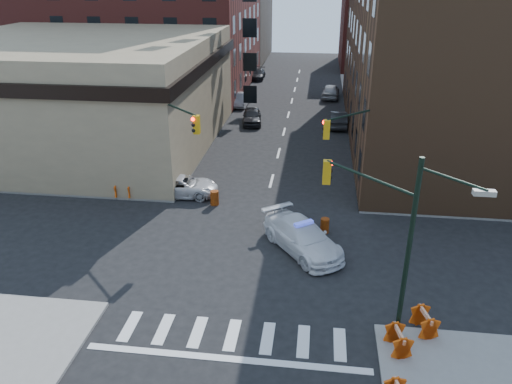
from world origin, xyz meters
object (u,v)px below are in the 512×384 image
(parked_car_enear, at_px, (338,119))
(barricade_nw_a, at_px, (124,191))
(pedestrian_a, at_px, (108,183))
(parked_car_wnear, at_px, (252,116))
(barrel_road, at_px, (325,226))
(barricade_se_a, at_px, (424,322))
(police_car, at_px, (303,237))
(pickup, at_px, (182,186))
(pedestrian_b, at_px, (129,175))
(barrel_bank, at_px, (215,198))
(parked_car_wfar, at_px, (241,100))

(parked_car_enear, bearing_deg, barricade_nw_a, 52.22)
(pedestrian_a, bearing_deg, parked_car_wnear, 104.04)
(barrel_road, relative_size, barricade_se_a, 0.70)
(police_car, xyz_separation_m, barricade_nw_a, (-12.12, 5.14, -0.21))
(pickup, xyz_separation_m, pedestrian_b, (-3.99, 0.81, 0.28))
(pedestrian_a, bearing_deg, police_car, 13.47)
(parked_car_enear, relative_size, barrel_bank, 4.72)
(police_car, relative_size, barrel_bank, 5.84)
(pedestrian_b, height_order, barrel_road, pedestrian_b)
(parked_car_enear, relative_size, barricade_nw_a, 3.73)
(parked_car_wfar, distance_m, barricade_se_a, 39.19)
(parked_car_wnear, xyz_separation_m, barrel_bank, (0.07, -18.73, -0.27))
(parked_car_enear, distance_m, barricade_se_a, 30.19)
(police_car, relative_size, barricade_se_a, 4.39)
(barrel_road, relative_size, barricade_nw_a, 0.73)
(pickup, bearing_deg, pedestrian_b, 75.12)
(parked_car_enear, relative_size, barricade_se_a, 3.55)
(parked_car_wnear, bearing_deg, barrel_road, -78.75)
(pickup, height_order, barricade_nw_a, pickup)
(barricade_nw_a, bearing_deg, barricade_se_a, -35.62)
(police_car, xyz_separation_m, parked_car_enear, (2.48, 23.79, -0.07))
(police_car, bearing_deg, barricade_se_a, -85.95)
(police_car, distance_m, pedestrian_a, 14.36)
(parked_car_wnear, bearing_deg, pedestrian_a, -118.89)
(police_car, bearing_deg, barrel_bank, 103.01)
(police_car, height_order, parked_car_enear, police_car)
(pickup, height_order, barrel_road, pickup)
(pickup, height_order, pedestrian_b, pedestrian_b)
(parked_car_wfar, height_order, barrel_road, parked_car_wfar)
(parked_car_wnear, relative_size, parked_car_wfar, 1.05)
(pedestrian_a, bearing_deg, barrel_road, 23.00)
(barrel_bank, relative_size, barricade_nw_a, 0.79)
(parked_car_wnear, distance_m, barrel_bank, 18.73)
(parked_car_enear, xyz_separation_m, barrel_bank, (-8.40, -18.75, -0.27))
(pickup, xyz_separation_m, parked_car_wfar, (0.30, 24.32, 0.02))
(barrel_road, bearing_deg, parked_car_wnear, 108.45)
(pickup, bearing_deg, parked_car_wfar, -4.10)
(police_car, relative_size, parked_car_wnear, 1.28)
(pickup, distance_m, pedestrian_b, 4.09)
(pedestrian_b, bearing_deg, pedestrian_a, -104.87)
(parked_car_wfar, height_order, barricade_nw_a, parked_car_wfar)
(pickup, relative_size, barricade_se_a, 3.79)
(parked_car_wfar, bearing_deg, parked_car_wnear, -70.04)
(parked_car_wnear, bearing_deg, barricade_nw_a, -115.40)
(barricade_se_a, bearing_deg, barrel_road, 11.95)
(pickup, distance_m, barricade_nw_a, 3.85)
(pedestrian_a, distance_m, barricade_se_a, 22.03)
(police_car, bearing_deg, pickup, 106.98)
(parked_car_wnear, relative_size, parked_car_enear, 0.97)
(barrel_bank, height_order, barricade_nw_a, barricade_nw_a)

